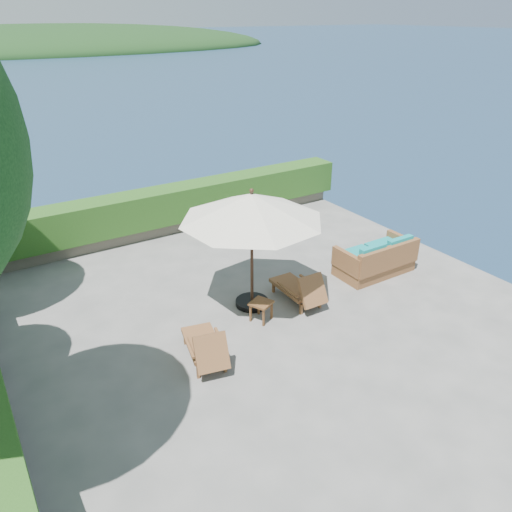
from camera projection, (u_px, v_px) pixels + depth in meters
ground at (264, 318)px, 10.96m from camera, size 12.00×12.00×0.00m
foundation at (263, 373)px, 11.65m from camera, size 12.00×12.00×3.00m
ocean at (263, 420)px, 12.29m from camera, size 600.00×600.00×0.00m
offshore_island at (51, 50)px, 130.41m from camera, size 126.00×57.60×12.60m
planter_wall_far at (163, 227)px, 15.13m from camera, size 12.00×0.60×0.36m
hedge_far at (161, 206)px, 14.83m from camera, size 12.40×0.90×1.00m
patio_umbrella at (252, 208)px, 10.41m from camera, size 3.81×3.81×2.79m
lounge_left at (206, 346)px, 9.43m from camera, size 0.92×1.58×0.86m
lounge_right at (300, 289)px, 11.38m from camera, size 0.71×1.52×0.87m
side_table at (261, 305)px, 10.72m from camera, size 0.56×0.56×0.45m
wicker_loveseat at (376, 260)px, 12.65m from camera, size 2.03×1.04×0.99m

